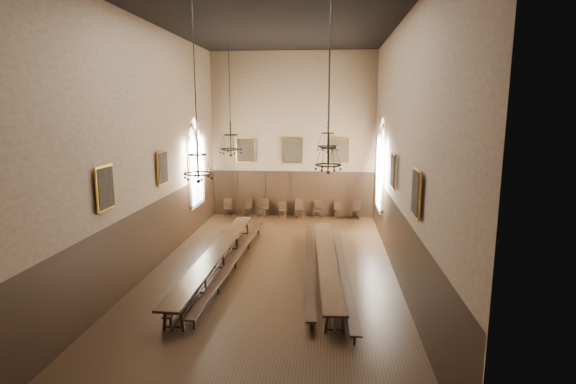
# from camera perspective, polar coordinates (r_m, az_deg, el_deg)

# --- Properties ---
(floor) EXTENTS (9.00, 18.00, 0.02)m
(floor) POSITION_cam_1_polar(r_m,az_deg,el_deg) (16.86, -1.98, -10.14)
(floor) COLOR black
(floor) RESTS_ON ground
(ceiling) EXTENTS (9.00, 18.00, 0.02)m
(ceiling) POSITION_cam_1_polar(r_m,az_deg,el_deg) (16.08, -2.20, 21.53)
(ceiling) COLOR black
(ceiling) RESTS_ON ground
(wall_back) EXTENTS (9.00, 0.02, 9.00)m
(wall_back) POSITION_cam_1_polar(r_m,az_deg,el_deg) (24.79, 0.59, 7.17)
(wall_back) COLOR #886F53
(wall_back) RESTS_ON ground
(wall_front) EXTENTS (9.00, 0.02, 9.00)m
(wall_front) POSITION_cam_1_polar(r_m,az_deg,el_deg) (7.09, -11.42, -1.29)
(wall_front) COLOR #886F53
(wall_front) RESTS_ON ground
(wall_left) EXTENTS (0.02, 18.00, 9.00)m
(wall_left) POSITION_cam_1_polar(r_m,az_deg,el_deg) (17.02, -17.39, 5.20)
(wall_left) COLOR #886F53
(wall_left) RESTS_ON ground
(wall_right) EXTENTS (0.02, 18.00, 9.00)m
(wall_right) POSITION_cam_1_polar(r_m,az_deg,el_deg) (15.91, 14.30, 5.02)
(wall_right) COLOR #886F53
(wall_right) RESTS_ON ground
(wainscot_panelling) EXTENTS (9.00, 18.00, 2.50)m
(wainscot_panelling) POSITION_cam_1_polar(r_m,az_deg,el_deg) (16.46, -2.01, -6.03)
(wainscot_panelling) COLOR black
(wainscot_panelling) RESTS_ON floor
(table_left) EXTENTS (0.82, 10.37, 0.81)m
(table_left) POSITION_cam_1_polar(r_m,az_deg,el_deg) (17.05, -8.96, -8.54)
(table_left) COLOR black
(table_left) RESTS_ON floor
(table_right) EXTENTS (1.21, 9.45, 0.74)m
(table_right) POSITION_cam_1_polar(r_m,az_deg,el_deg) (16.41, 4.90, -9.36)
(table_right) COLOR black
(table_right) RESTS_ON floor
(bench_left_outer) EXTENTS (0.84, 9.03, 0.41)m
(bench_left_outer) POSITION_cam_1_polar(r_m,az_deg,el_deg) (17.03, -10.76, -9.14)
(bench_left_outer) COLOR black
(bench_left_outer) RESTS_ON floor
(bench_left_inner) EXTENTS (0.59, 10.42, 0.47)m
(bench_left_inner) POSITION_cam_1_polar(r_m,az_deg,el_deg) (17.21, -6.71, -8.68)
(bench_left_inner) COLOR black
(bench_left_inner) RESTS_ON floor
(bench_right_inner) EXTENTS (0.83, 9.94, 0.45)m
(bench_right_inner) POSITION_cam_1_polar(r_m,az_deg,el_deg) (16.88, 2.76, -9.05)
(bench_right_inner) COLOR black
(bench_right_inner) RESTS_ON floor
(bench_right_outer) EXTENTS (0.69, 10.30, 0.46)m
(bench_right_outer) POSITION_cam_1_polar(r_m,az_deg,el_deg) (16.40, 6.95, -9.68)
(bench_right_outer) COLOR black
(bench_right_outer) RESTS_ON floor
(chair_0) EXTENTS (0.53, 0.53, 0.98)m
(chair_0) POSITION_cam_1_polar(r_m,az_deg,el_deg) (25.43, -7.61, -2.42)
(chair_0) COLOR black
(chair_0) RESTS_ON floor
(chair_1) EXTENTS (0.50, 0.50, 0.98)m
(chair_1) POSITION_cam_1_polar(r_m,az_deg,el_deg) (25.29, -5.17, -2.43)
(chair_1) COLOR black
(chair_1) RESTS_ON floor
(chair_2) EXTENTS (0.56, 0.56, 1.03)m
(chair_2) POSITION_cam_1_polar(r_m,az_deg,el_deg) (25.04, -3.14, -2.51)
(chair_2) COLOR black
(chair_2) RESTS_ON floor
(chair_3) EXTENTS (0.46, 0.46, 0.88)m
(chair_3) POSITION_cam_1_polar(r_m,az_deg,el_deg) (24.92, -0.68, -2.66)
(chair_3) COLOR black
(chair_3) RESTS_ON floor
(chair_4) EXTENTS (0.57, 0.57, 1.04)m
(chair_4) POSITION_cam_1_polar(r_m,az_deg,el_deg) (24.83, 1.46, -2.59)
(chair_4) COLOR black
(chair_4) RESTS_ON floor
(chair_5) EXTENTS (0.51, 0.51, 0.99)m
(chair_5) POSITION_cam_1_polar(r_m,az_deg,el_deg) (24.84, 3.76, -2.64)
(chair_5) COLOR black
(chair_5) RESTS_ON floor
(chair_6) EXTENTS (0.51, 0.51, 0.96)m
(chair_6) POSITION_cam_1_polar(r_m,az_deg,el_deg) (24.84, 6.40, -2.71)
(chair_6) COLOR black
(chair_6) RESTS_ON floor
(chair_7) EXTENTS (0.54, 0.54, 1.00)m
(chair_7) POSITION_cam_1_polar(r_m,az_deg,el_deg) (24.89, 8.57, -2.71)
(chair_7) COLOR black
(chair_7) RESTS_ON floor
(chandelier_back_left) EXTENTS (0.92, 0.92, 4.87)m
(chandelier_back_left) POSITION_cam_1_polar(r_m,az_deg,el_deg) (18.80, -7.29, 6.33)
(chandelier_back_left) COLOR black
(chandelier_back_left) RESTS_ON ceiling
(chandelier_back_right) EXTENTS (0.85, 0.85, 4.74)m
(chandelier_back_right) POSITION_cam_1_polar(r_m,az_deg,el_deg) (18.55, 5.09, 6.73)
(chandelier_back_right) COLOR black
(chandelier_back_right) RESTS_ON ceiling
(chandelier_front_left) EXTENTS (0.89, 0.89, 5.18)m
(chandelier_front_left) POSITION_cam_1_polar(r_m,az_deg,el_deg) (14.01, -11.38, 3.65)
(chandelier_front_left) COLOR black
(chandelier_front_left) RESTS_ON ceiling
(chandelier_front_right) EXTENTS (0.80, 0.80, 4.89)m
(chandelier_front_right) POSITION_cam_1_polar(r_m,az_deg,el_deg) (13.70, 5.14, 4.88)
(chandelier_front_right) COLOR black
(chandelier_front_right) RESTS_ON ceiling
(portrait_back_0) EXTENTS (1.10, 0.12, 1.40)m
(portrait_back_0) POSITION_cam_1_polar(r_m,az_deg,el_deg) (25.06, -5.40, 5.33)
(portrait_back_0) COLOR #C3892E
(portrait_back_0) RESTS_ON wall_back
(portrait_back_1) EXTENTS (1.10, 0.12, 1.40)m
(portrait_back_1) POSITION_cam_1_polar(r_m,az_deg,el_deg) (24.72, 0.56, 5.30)
(portrait_back_1) COLOR #C3892E
(portrait_back_1) RESTS_ON wall_back
(portrait_back_2) EXTENTS (1.10, 0.12, 1.40)m
(portrait_back_2) POSITION_cam_1_polar(r_m,az_deg,el_deg) (24.64, 6.62, 5.22)
(portrait_back_2) COLOR #C3892E
(portrait_back_2) RESTS_ON wall_back
(portrait_left_0) EXTENTS (0.12, 1.00, 1.30)m
(portrait_left_0) POSITION_cam_1_polar(r_m,az_deg,el_deg) (17.98, -15.65, 2.98)
(portrait_left_0) COLOR #C3892E
(portrait_left_0) RESTS_ON wall_left
(portrait_left_1) EXTENTS (0.12, 1.00, 1.30)m
(portrait_left_1) POSITION_cam_1_polar(r_m,az_deg,el_deg) (13.91, -22.20, 0.50)
(portrait_left_1) COLOR #C3892E
(portrait_left_1) RESTS_ON wall_left
(portrait_right_0) EXTENTS (0.12, 1.00, 1.30)m
(portrait_right_0) POSITION_cam_1_polar(r_m,az_deg,el_deg) (16.97, 13.23, 2.66)
(portrait_right_0) COLOR #C3892E
(portrait_right_0) RESTS_ON wall_right
(portrait_right_1) EXTENTS (0.12, 1.00, 1.30)m
(portrait_right_1) POSITION_cam_1_polar(r_m,az_deg,el_deg) (12.58, 15.99, -0.11)
(portrait_right_1) COLOR #C3892E
(portrait_right_1) RESTS_ON wall_right
(window_right) EXTENTS (0.20, 2.20, 4.60)m
(window_right) POSITION_cam_1_polar(r_m,az_deg,el_deg) (21.44, 11.71, 3.49)
(window_right) COLOR white
(window_right) RESTS_ON wall_right
(window_left) EXTENTS (0.20, 2.20, 4.60)m
(window_left) POSITION_cam_1_polar(r_m,az_deg,el_deg) (22.26, -11.64, 3.74)
(window_left) COLOR white
(window_left) RESTS_ON wall_left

